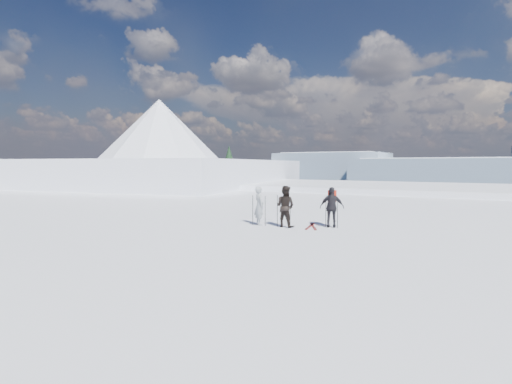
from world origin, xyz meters
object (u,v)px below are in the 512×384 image
(skier_grey, at_px, (259,206))
(skier_dark, at_px, (285,206))
(skier_pack, at_px, (332,207))
(skis_loose, at_px, (312,226))

(skier_grey, bearing_deg, skier_dark, -136.52)
(skier_grey, relative_size, skier_pack, 0.99)
(skis_loose, bearing_deg, skier_dark, -146.65)
(skier_dark, bearing_deg, skis_loose, -141.93)
(skier_pack, distance_m, skis_loose, 1.12)
(skier_grey, distance_m, skier_dark, 1.16)
(skier_dark, distance_m, skis_loose, 1.35)
(skier_grey, relative_size, skis_loose, 0.95)
(skier_dark, bearing_deg, skier_pack, -149.03)
(skier_dark, height_order, skier_pack, skier_dark)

